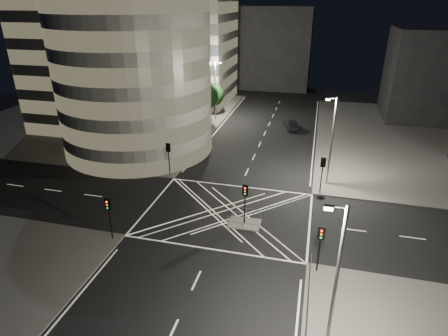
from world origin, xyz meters
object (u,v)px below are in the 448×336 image
(central_island, at_px, (244,223))
(street_lamp_left_near, at_px, (178,119))
(traffic_signal_island, at_px, (245,197))
(street_lamp_right_near, at_px, (335,279))
(sedan, at_px, (290,125))
(traffic_signal_nl, at_px, (109,211))
(traffic_signal_fr, at_px, (323,168))
(traffic_signal_fl, at_px, (169,153))
(street_lamp_left_far, at_px, (215,88))
(street_lamp_right_far, at_px, (331,139))
(traffic_signal_nr, at_px, (320,241))

(central_island, height_order, street_lamp_left_near, street_lamp_left_near)
(traffic_signal_island, relative_size, street_lamp_right_near, 0.40)
(traffic_signal_island, relative_size, sedan, 0.92)
(traffic_signal_nl, relative_size, traffic_signal_island, 1.00)
(traffic_signal_island, bearing_deg, traffic_signal_fr, 50.67)
(street_lamp_left_near, xyz_separation_m, street_lamp_right_near, (18.87, -26.00, 0.00))
(sedan, bearing_deg, traffic_signal_fr, 84.84)
(traffic_signal_fl, bearing_deg, street_lamp_left_far, 91.57)
(sedan, bearing_deg, street_lamp_right_far, 88.07)
(street_lamp_left_far, bearing_deg, street_lamp_right_near, -66.79)
(street_lamp_left_far, bearing_deg, traffic_signal_fr, -51.83)
(traffic_signal_nl, height_order, sedan, traffic_signal_nl)
(traffic_signal_fr, bearing_deg, traffic_signal_nr, -90.00)
(street_lamp_left_far, bearing_deg, central_island, -70.05)
(traffic_signal_island, bearing_deg, street_lamp_right_far, 54.70)
(central_island, bearing_deg, traffic_signal_fr, 50.67)
(traffic_signal_fl, xyz_separation_m, street_lamp_left_near, (-0.64, 5.20, 2.63))
(sedan, bearing_deg, street_lamp_right_near, 79.15)
(traffic_signal_island, bearing_deg, street_lamp_left_far, 109.95)
(traffic_signal_fl, relative_size, traffic_signal_nl, 1.00)
(central_island, relative_size, traffic_signal_island, 0.75)
(traffic_signal_fl, distance_m, street_lamp_right_far, 18.55)
(central_island, height_order, traffic_signal_nl, traffic_signal_nl)
(traffic_signal_fl, xyz_separation_m, traffic_signal_fr, (17.60, 0.00, 0.00))
(traffic_signal_island, distance_m, street_lamp_left_far, 33.61)
(traffic_signal_island, relative_size, street_lamp_left_far, 0.40)
(street_lamp_right_far, bearing_deg, street_lamp_left_far, 131.94)
(traffic_signal_island, height_order, sedan, traffic_signal_island)
(sedan, bearing_deg, traffic_signal_fl, 41.14)
(traffic_signal_nr, height_order, street_lamp_right_far, street_lamp_right_far)
(central_island, xyz_separation_m, street_lamp_left_far, (-11.44, 31.50, 5.47))
(traffic_signal_nl, height_order, street_lamp_right_far, street_lamp_right_far)
(traffic_signal_nr, bearing_deg, street_lamp_right_far, 87.70)
(traffic_signal_nr, relative_size, street_lamp_right_near, 0.40)
(street_lamp_right_far, bearing_deg, street_lamp_right_near, -90.00)
(traffic_signal_nr, xyz_separation_m, traffic_signal_island, (-6.80, 5.30, 0.00))
(traffic_signal_nr, height_order, street_lamp_left_near, street_lamp_left_near)
(traffic_signal_nr, bearing_deg, traffic_signal_fr, 90.00)
(traffic_signal_nl, xyz_separation_m, street_lamp_left_near, (-0.64, 18.80, 2.63))
(central_island, xyz_separation_m, traffic_signal_fr, (6.80, 8.30, 2.84))
(street_lamp_right_near, bearing_deg, street_lamp_right_far, 90.00)
(traffic_signal_nr, bearing_deg, sedan, 98.31)
(central_island, distance_m, street_lamp_right_near, 15.54)
(traffic_signal_nl, distance_m, street_lamp_left_far, 36.90)
(traffic_signal_fl, xyz_separation_m, street_lamp_right_near, (18.24, -20.80, 2.63))
(traffic_signal_island, bearing_deg, street_lamp_right_near, -59.25)
(traffic_signal_fl, bearing_deg, traffic_signal_nl, -90.00)
(traffic_signal_fr, relative_size, street_lamp_left_far, 0.40)
(street_lamp_left_near, bearing_deg, traffic_signal_fl, -83.03)
(traffic_signal_island, bearing_deg, sedan, 86.75)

